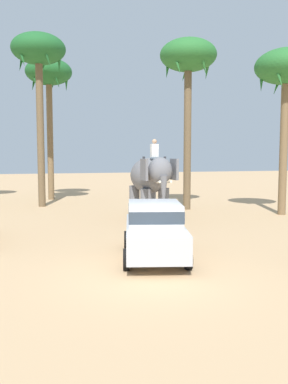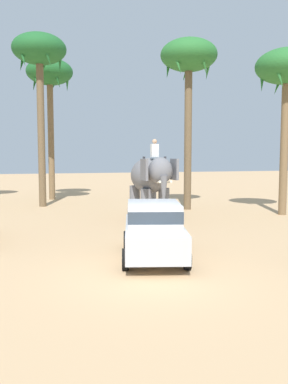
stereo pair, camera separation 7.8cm
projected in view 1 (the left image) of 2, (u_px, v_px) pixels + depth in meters
name	position (u px, v px, depth m)	size (l,w,h in m)	color
ground_plane	(150.00, 272.00, 10.81)	(120.00, 120.00, 0.00)	tan
car_sedan_foreground	(154.00, 228.00, 12.20)	(2.61, 4.38, 1.70)	#B7BABF
elephant_with_mahout	(150.00, 179.00, 19.22)	(1.72, 3.90, 3.88)	slate
palm_tree_behind_elephant	(49.00, 77.00, 27.68)	(3.20, 3.20, 9.79)	brown
palm_tree_near_hut	(188.00, 61.00, 22.50)	(3.20, 3.20, 9.65)	brown
palm_tree_left_of_road	(286.00, 72.00, 20.53)	(3.20, 3.20, 8.58)	brown
palm_tree_leaning_seaward	(39.00, 56.00, 23.73)	(3.20, 3.20, 10.33)	brown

